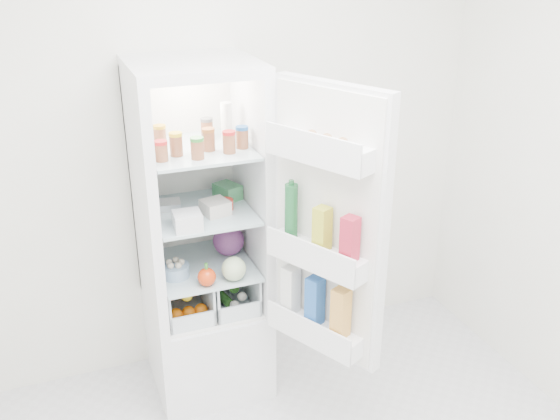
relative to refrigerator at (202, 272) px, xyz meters
name	(u,v)px	position (x,y,z in m)	size (l,w,h in m)	color
room_walls	(347,186)	(0.20, -1.25, 0.93)	(3.02, 3.02, 2.61)	white
refrigerator	(202,272)	(0.00, 0.00, 0.00)	(0.60, 0.60, 1.80)	white
shelf_low	(204,265)	(0.00, -0.06, 0.07)	(0.49, 0.53, 0.01)	silver
shelf_mid	(201,211)	(0.00, -0.06, 0.38)	(0.49, 0.53, 0.01)	silver
shelf_top	(198,149)	(0.00, -0.06, 0.71)	(0.49, 0.53, 0.01)	silver
crisper_left	(183,291)	(-0.12, -0.06, -0.06)	(0.23, 0.46, 0.22)	silver
crisper_right	(227,283)	(0.12, -0.06, -0.06)	(0.23, 0.46, 0.22)	silver
condiment_jars	(198,143)	(-0.01, -0.12, 0.76)	(0.46, 0.34, 0.08)	#B21919
squeeze_bottle	(226,122)	(0.16, -0.01, 0.82)	(0.06, 0.06, 0.19)	white
tub_white	(187,221)	(-0.11, -0.26, 0.43)	(0.13, 0.13, 0.08)	silver
tub_cream	(215,207)	(0.06, -0.14, 0.43)	(0.12, 0.12, 0.07)	beige
tin_red	(225,204)	(0.12, -0.10, 0.42)	(0.08, 0.08, 0.05)	red
foil_tray	(166,205)	(-0.16, 0.02, 0.41)	(0.15, 0.11, 0.04)	silver
tub_green	(228,191)	(0.17, 0.04, 0.43)	(0.10, 0.14, 0.08)	#3D8752
red_cabbage	(228,240)	(0.15, 0.00, 0.17)	(0.17, 0.17, 0.17)	#461B4F
bell_pepper	(207,277)	(-0.04, -0.28, 0.13)	(0.09, 0.09, 0.09)	red
mushroom_bowl	(176,271)	(-0.17, -0.14, 0.11)	(0.14, 0.14, 0.06)	#86A7C8
salad_bag	(234,269)	(0.10, -0.27, 0.14)	(0.12, 0.12, 0.12)	#ADC392
citrus_pile	(184,297)	(-0.12, -0.08, -0.08)	(0.20, 0.31, 0.16)	orange
veg_pile	(229,290)	(0.13, -0.06, -0.10)	(0.16, 0.30, 0.10)	#26521B
fridge_door	(325,234)	(0.44, -0.61, 0.43)	(0.40, 0.57, 1.30)	white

